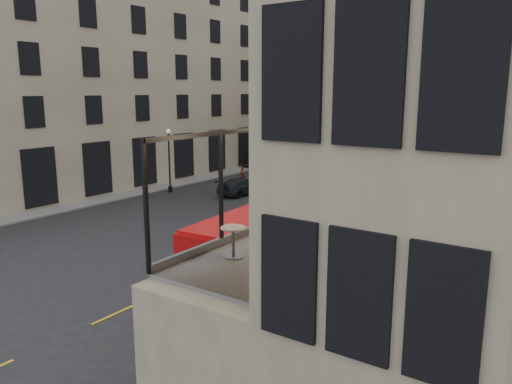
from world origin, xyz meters
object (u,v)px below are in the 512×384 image
Objects in this scene: bus_far at (299,148)px; cafe_chair_c at (356,225)px; street_lamp_a at (169,164)px; cafe_chair_a at (316,254)px; pedestrian_a at (262,163)px; car_a at (274,212)px; pedestrian_c at (358,174)px; car_b at (334,182)px; street_lamp_b at (367,154)px; cafe_table_far at (355,192)px; cafe_chair_b at (340,232)px; traffic_light_far at (256,153)px; pedestrian_e at (242,173)px; cafe_table_near at (233,237)px; pedestrian_b at (286,169)px; traffic_light_near at (299,199)px; bus_near at (294,250)px; cafe_chair_d at (394,207)px; cafe_table_mid at (295,217)px; cyclist at (352,202)px; pedestrian_d at (446,171)px; car_c at (243,186)px; bicycle at (287,213)px.

cafe_chair_c reaches higher than bus_far.
street_lamp_a is 6.35× the size of cafe_chair_a.
bus_far is at bearing 54.53° from pedestrian_a.
pedestrian_c is (-1.04, 15.91, 0.20)m from car_a.
pedestrian_a is at bearing 144.01° from car_b.
car_a is at bearing -54.65° from pedestrian_a.
street_lamp_a and street_lamp_b have the same top height.
pedestrian_c is at bearing 111.60° from cafe_chair_a.
cafe_table_far is at bearing 114.11° from cafe_chair_c.
traffic_light_far is at bearing 128.13° from cafe_chair_b.
pedestrian_e is 30.59m from cafe_table_far.
cafe_table_near is (20.70, -28.56, 4.27)m from pedestrian_e.
cafe_chair_c reaches higher than pedestrian_e.
street_lamp_a is at bearing -124.51° from street_lamp_b.
car_a is at bearing -121.23° from pedestrian_b.
cafe_table_far reaches higher than car_a.
street_lamp_a is 2.92× the size of pedestrian_a.
cafe_table_far is at bearing -50.58° from traffic_light_near.
bus_near is 13.18× the size of cafe_chair_d.
traffic_light_far is (-14.00, 16.00, 0.00)m from traffic_light_near.
cafe_chair_a reaches higher than cafe_table_near.
car_a is at bearing 132.99° from cafe_table_far.
bus_far reaches higher than traffic_light_near.
bus_near is at bearing 120.17° from cafe_table_mid.
cyclist is 2.06× the size of cafe_table_near.
cafe_chair_b reaches higher than pedestrian_d.
cafe_table_mid reaches higher than car_c.
pedestrian_a is at bearing 126.12° from bus_near.
car_b is 7.81m from pedestrian_b.
car_b is at bearing 117.28° from cafe_table_far.
cyclist is at bearing -30.51° from traffic_light_far.
pedestrian_e reaches higher than car_c.
traffic_light_far is 17.24m from car_a.
traffic_light_far is 0.88× the size of car_a.
cyclist is at bearing -66.52° from car_b.
bus_near is 2.61× the size of car_a.
car_b is at bearing 116.92° from cafe_chair_c.
pedestrian_a is at bearing 89.72° from street_lamp_a.
cafe_chair_c reaches higher than traffic_light_far.
pedestrian_e reaches higher than pedestrian_d.
street_lamp_a is 13.85m from pedestrian_a.
car_a is 2.61× the size of pedestrian_e.
cafe_chair_c is (8.40, -11.64, 2.42)m from traffic_light_near.
cyclist is (-0.25, 7.90, -1.66)m from traffic_light_near.
pedestrian_c is at bearing 110.15° from cafe_table_mid.
cafe_chair_c is (1.39, -3.11, -0.24)m from cafe_table_far.
cafe_table_mid is 0.83× the size of cafe_chair_a.
car_a is 2.32× the size of pedestrian_c.
bicycle is 0.83× the size of pedestrian_c.
street_lamp_b reaches higher than car_b.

